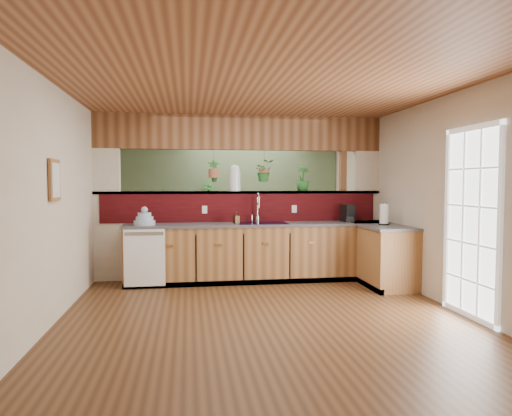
{
  "coord_description": "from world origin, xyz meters",
  "views": [
    {
      "loc": [
        -0.86,
        -5.96,
        1.52
      ],
      "look_at": [
        0.14,
        0.7,
        1.15
      ],
      "focal_mm": 32.0,
      "sensor_mm": 36.0,
      "label": 1
    }
  ],
  "objects": [
    {
      "name": "wall_back",
      "position": [
        0.0,
        3.5,
        1.3
      ],
      "size": [
        4.6,
        0.02,
        2.6
      ],
      "primitive_type": "cube",
      "color": "beige",
      "rests_on": "ground"
    },
    {
      "name": "ceiling",
      "position": [
        0.0,
        0.0,
        2.6
      ],
      "size": [
        4.6,
        7.0,
        0.01
      ],
      "primitive_type": "cube",
      "color": "brown",
      "rests_on": "ground"
    },
    {
      "name": "hanging_plant_a",
      "position": [
        -0.45,
        1.35,
        1.82
      ],
      "size": [
        0.19,
        0.17,
        0.47
      ],
      "color": "brown",
      "rests_on": "header_beam"
    },
    {
      "name": "navy_sink",
      "position": [
        0.25,
        0.98,
        0.82
      ],
      "size": [
        0.82,
        0.5,
        0.18
      ],
      "color": "black",
      "rests_on": "countertop"
    },
    {
      "name": "french_door",
      "position": [
        2.27,
        -1.3,
        1.05
      ],
      "size": [
        0.06,
        1.02,
        2.16
      ],
      "primitive_type": "cube",
      "color": "white",
      "rests_on": "ground"
    },
    {
      "name": "wall_right",
      "position": [
        2.3,
        0.0,
        1.3
      ],
      "size": [
        0.02,
        7.0,
        2.6
      ],
      "primitive_type": "cube",
      "color": "beige",
      "rests_on": "ground"
    },
    {
      "name": "dishwasher",
      "position": [
        -1.48,
        0.66,
        0.46
      ],
      "size": [
        0.58,
        0.03,
        0.82
      ],
      "color": "white",
      "rests_on": "ground"
    },
    {
      "name": "countertop",
      "position": [
        0.84,
        0.87,
        0.45
      ],
      "size": [
        4.14,
        1.52,
        0.9
      ],
      "color": "brown",
      "rests_on": "ground"
    },
    {
      "name": "wall_front",
      "position": [
        0.0,
        -3.5,
        1.3
      ],
      "size": [
        4.6,
        0.02,
        2.6
      ],
      "primitive_type": "cube",
      "color": "beige",
      "rests_on": "ground"
    },
    {
      "name": "coffee_maker",
      "position": [
        1.67,
        1.0,
        1.03
      ],
      "size": [
        0.15,
        0.25,
        0.27
      ],
      "rotation": [
        0.0,
        0.0,
        0.14
      ],
      "color": "black",
      "rests_on": "countertop"
    },
    {
      "name": "floor_plant",
      "position": [
        0.49,
        2.7,
        0.4
      ],
      "size": [
        0.8,
        0.72,
        0.81
      ],
      "primitive_type": "imported",
      "rotation": [
        0.0,
        0.0,
        0.14
      ],
      "color": "#215D22",
      "rests_on": "ground"
    },
    {
      "name": "glass_jar",
      "position": [
        -0.11,
        1.35,
        1.6
      ],
      "size": [
        0.19,
        0.19,
        0.42
      ],
      "color": "silver",
      "rests_on": "pass_through_ledge"
    },
    {
      "name": "shelving_console",
      "position": [
        -0.78,
        3.25,
        0.5
      ],
      "size": [
        1.57,
        0.98,
        1.02
      ],
      "primitive_type": "cube",
      "rotation": [
        0.0,
        0.0,
        -0.41
      ],
      "color": "black",
      "rests_on": "ground"
    },
    {
      "name": "ground",
      "position": [
        0.0,
        0.0,
        0.0
      ],
      "size": [
        4.6,
        7.0,
        0.01
      ],
      "primitive_type": "cube",
      "color": "#4E2F18",
      "rests_on": "ground"
    },
    {
      "name": "dish_stack",
      "position": [
        -1.49,
        0.88,
        0.99
      ],
      "size": [
        0.32,
        0.32,
        0.28
      ],
      "color": "#98ACC4",
      "rests_on": "countertop"
    },
    {
      "name": "ledge_plant_right",
      "position": [
        1.01,
        1.35,
        1.6
      ],
      "size": [
        0.29,
        0.29,
        0.42
      ],
      "primitive_type": "imported",
      "rotation": [
        0.0,
        0.0,
        0.29
      ],
      "color": "#215D22",
      "rests_on": "pass_through_ledge"
    },
    {
      "name": "wall_left",
      "position": [
        -2.3,
        0.0,
        1.3
      ],
      "size": [
        0.02,
        7.0,
        2.6
      ],
      "primitive_type": "cube",
      "color": "beige",
      "rests_on": "ground"
    },
    {
      "name": "shelf_plant_b",
      "position": [
        -0.45,
        3.25,
        1.27
      ],
      "size": [
        0.38,
        0.38,
        0.52
      ],
      "primitive_type": "imported",
      "rotation": [
        0.0,
        0.0,
        0.38
      ],
      "color": "#215D22",
      "rests_on": "shelving_console"
    },
    {
      "name": "sage_backwall",
      "position": [
        0.0,
        3.48,
        1.3
      ],
      "size": [
        4.55,
        0.02,
        2.55
      ],
      "primitive_type": "cube",
      "color": "#566F4C",
      "rests_on": "ground"
    },
    {
      "name": "pass_through_partition",
      "position": [
        0.03,
        1.35,
        1.19
      ],
      "size": [
        4.6,
        0.21,
        2.6
      ],
      "color": "beige",
      "rests_on": "ground"
    },
    {
      "name": "header_beam",
      "position": [
        0.0,
        1.35,
        2.33
      ],
      "size": [
        4.6,
        0.15,
        0.55
      ],
      "primitive_type": "cube",
      "color": "brown",
      "rests_on": "ground"
    },
    {
      "name": "shelf_plant_a",
      "position": [
        -1.34,
        3.25,
        1.2
      ],
      "size": [
        0.2,
        0.15,
        0.37
      ],
      "primitive_type": "imported",
      "rotation": [
        0.0,
        0.0,
        0.06
      ],
      "color": "#215D22",
      "rests_on": "shelving_console"
    },
    {
      "name": "paper_towel",
      "position": [
        2.01,
        0.41,
        1.05
      ],
      "size": [
        0.15,
        0.15,
        0.33
      ],
      "color": "black",
      "rests_on": "countertop"
    },
    {
      "name": "framed_print",
      "position": [
        -2.27,
        -0.8,
        1.55
      ],
      "size": [
        0.04,
        0.35,
        0.45
      ],
      "color": "brown",
      "rests_on": "wall_left"
    },
    {
      "name": "pass_through_ledge",
      "position": [
        0.0,
        1.35,
        1.37
      ],
      "size": [
        4.6,
        0.21,
        0.04
      ],
      "primitive_type": "cube",
      "color": "brown",
      "rests_on": "ground"
    },
    {
      "name": "hanging_plant_b",
      "position": [
        0.37,
        1.35,
        1.87
      ],
      "size": [
        0.32,
        0.28,
        0.46
      ],
      "color": "brown",
      "rests_on": "header_beam"
    },
    {
      "name": "faucet",
      "position": [
        0.23,
        1.13,
        1.15
      ],
      "size": [
        0.21,
        0.21,
        0.47
      ],
      "color": "#B7B7B2",
      "rests_on": "countertop"
    },
    {
      "name": "soap_dispenser",
      "position": [
        -0.12,
        1.0,
        0.99
      ],
      "size": [
        0.11,
        0.11,
        0.18
      ],
      "primitive_type": "imported",
      "rotation": [
        0.0,
        0.0,
        0.41
      ],
      "color": "#3D2916",
      "rests_on": "countertop"
    }
  ]
}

